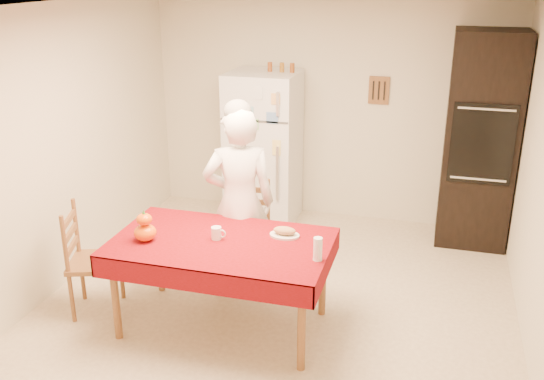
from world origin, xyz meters
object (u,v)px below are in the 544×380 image
at_px(coffee_mug, 216,233).
at_px(bread_plate, 285,235).
at_px(oven_cabinet, 480,141).
at_px(seated_woman, 239,203).
at_px(dining_table, 221,249).
at_px(chair_far, 247,227).
at_px(pumpkin_lower, 145,233).
at_px(refrigerator, 264,148).
at_px(chair_left, 86,256).
at_px(wine_glass, 318,249).

xyz_separation_m(coffee_mug, bread_plate, (0.50, 0.19, -0.04)).
xyz_separation_m(oven_cabinet, seated_woman, (-2.02, -1.68, -0.25)).
relative_size(dining_table, chair_far, 1.79).
bearing_deg(oven_cabinet, pumpkin_lower, -136.45).
bearing_deg(pumpkin_lower, refrigerator, 83.71).
bearing_deg(dining_table, refrigerator, 97.94).
bearing_deg(refrigerator, chair_far, -79.92).
bearing_deg(chair_left, bread_plate, -98.54).
relative_size(refrigerator, wine_glass, 9.66).
distance_m(refrigerator, coffee_mug, 2.21).
xyz_separation_m(seated_woman, pumpkin_lower, (-0.53, -0.73, -0.02)).
relative_size(seated_woman, pumpkin_lower, 9.66).
bearing_deg(coffee_mug, dining_table, -28.93).
distance_m(chair_far, pumpkin_lower, 1.16).
height_order(dining_table, wine_glass, wine_glass).
xyz_separation_m(coffee_mug, wine_glass, (0.84, -0.14, 0.04)).
height_order(dining_table, bread_plate, bread_plate).
height_order(seated_woman, coffee_mug, seated_woman).
distance_m(chair_left, wine_glass, 1.99).
relative_size(refrigerator, bread_plate, 7.08).
relative_size(refrigerator, dining_table, 1.00).
distance_m(refrigerator, pumpkin_lower, 2.38).
relative_size(chair_far, seated_woman, 0.56).
distance_m(seated_woman, coffee_mug, 0.56).
height_order(oven_cabinet, chair_far, oven_cabinet).
bearing_deg(dining_table, seated_woman, 94.44).
xyz_separation_m(refrigerator, chair_left, (-0.86, -2.30, -0.34)).
distance_m(dining_table, bread_plate, 0.51).
bearing_deg(coffee_mug, refrigerator, 96.81).
xyz_separation_m(chair_left, seated_woman, (1.13, 0.66, 0.34)).
relative_size(oven_cabinet, wine_glass, 12.50).
xyz_separation_m(seated_woman, bread_plate, (0.50, -0.37, -0.08)).
bearing_deg(refrigerator, bread_plate, -69.14).
xyz_separation_m(chair_far, pumpkin_lower, (-0.51, -0.99, 0.32)).
height_order(seated_woman, wine_glass, seated_woman).
bearing_deg(pumpkin_lower, wine_glass, 1.45).
bearing_deg(wine_glass, seated_woman, 140.09).
bearing_deg(chair_left, wine_glass, -109.77).
bearing_deg(refrigerator, seated_woman, -80.81).
distance_m(chair_far, bread_plate, 0.86).
bearing_deg(dining_table, bread_plate, 25.52).
relative_size(coffee_mug, bread_plate, 0.42).
height_order(seated_woman, pumpkin_lower, seated_woman).
height_order(dining_table, seated_woman, seated_woman).
relative_size(oven_cabinet, bread_plate, 9.17).
xyz_separation_m(oven_cabinet, chair_far, (-2.04, -1.42, -0.59)).
bearing_deg(seated_woman, pumpkin_lower, 34.41).
distance_m(refrigerator, wine_glass, 2.58).
relative_size(oven_cabinet, chair_far, 2.32).
bearing_deg(chair_left, seated_woman, -78.31).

